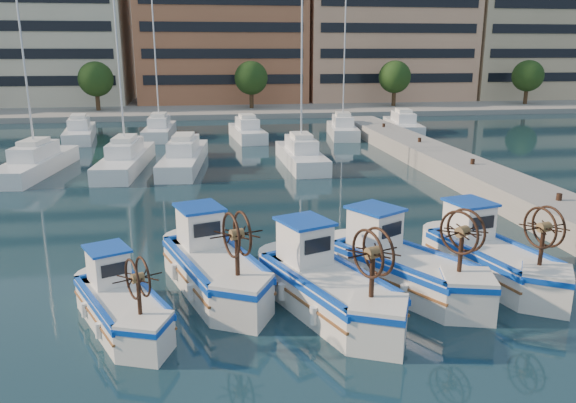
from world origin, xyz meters
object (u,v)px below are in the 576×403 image
object	(u,v)px
fishing_boat_b	(213,264)
fishing_boat_d	(401,263)
fishing_boat_c	(325,282)
fishing_boat_a	(120,301)
fishing_boat_e	(489,255)

from	to	relation	value
fishing_boat_b	fishing_boat_d	xyz separation A→B (m)	(5.95, -0.88, -0.00)
fishing_boat_b	fishing_boat_c	xyz separation A→B (m)	(3.23, -2.01, -0.00)
fishing_boat_a	fishing_boat_d	world-z (taller)	fishing_boat_d
fishing_boat_a	fishing_boat_c	distance (m)	5.86
fishing_boat_a	fishing_boat_e	xyz separation A→B (m)	(11.81, 1.52, 0.15)
fishing_boat_a	fishing_boat_d	size ratio (longest dim) A/B	0.81
fishing_boat_a	fishing_boat_b	distance (m)	3.32
fishing_boat_b	fishing_boat_d	bearing A→B (deg)	-26.46
fishing_boat_a	fishing_boat_b	world-z (taller)	fishing_boat_b
fishing_boat_d	fishing_boat_e	size ratio (longest dim) A/B	1.02
fishing_boat_c	fishing_boat_b	bearing A→B (deg)	127.18
fishing_boat_b	fishing_boat_e	distance (m)	9.21
fishing_boat_a	fishing_boat_c	bearing A→B (deg)	-24.28
fishing_boat_e	fishing_boat_c	bearing A→B (deg)	-179.24
fishing_boat_b	fishing_boat_e	size ratio (longest dim) A/B	1.03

